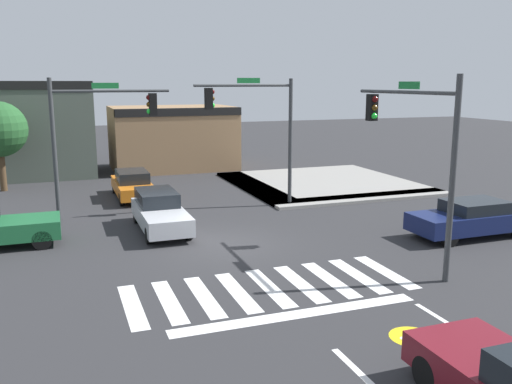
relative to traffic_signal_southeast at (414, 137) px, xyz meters
name	(u,v)px	position (x,y,z in m)	size (l,w,h in m)	color
ground_plane	(225,245)	(-5.18, 3.91, -4.19)	(120.00, 120.00, 0.00)	#2B2B2D
crosswalk_near	(269,287)	(-5.18, -0.59, -4.18)	(8.37, 3.16, 0.01)	silver
bike_detector_marking	(413,337)	(-3.16, -4.68, -4.19)	(1.11, 1.11, 0.01)	yellow
curb_corner_northeast	(318,184)	(3.31, 13.33, -4.11)	(10.00, 10.60, 0.15)	gray
storefront_row	(98,132)	(-8.14, 22.94, -1.55)	(16.02, 6.53, 5.97)	#4C564C
traffic_signal_southeast	(414,137)	(0.00, 0.00, 0.00)	(0.32, 5.33, 6.13)	#383A3D
traffic_signal_northwest	(97,125)	(-9.11, 9.24, -0.05)	(4.92, 0.32, 6.08)	#383A3D
traffic_signal_northeast	(257,119)	(-1.96, 9.28, 0.05)	(4.77, 0.32, 6.09)	#383A3D
car_silver	(160,211)	(-7.02, 6.93, -3.43)	(1.72, 4.79, 1.51)	#B7BABF
car_navy	(471,218)	(4.14, 1.76, -3.45)	(4.79, 1.90, 1.42)	#141E4C
car_orange	(132,184)	(-7.24, 13.52, -3.46)	(1.71, 4.74, 1.43)	orange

